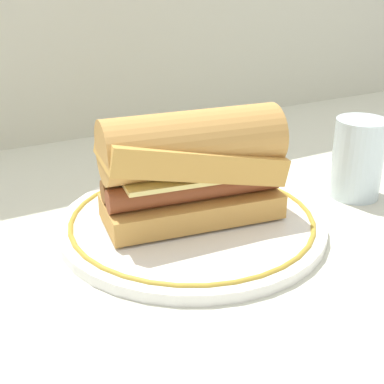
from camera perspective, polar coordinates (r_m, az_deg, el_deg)
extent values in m
plane|color=beige|center=(0.60, -0.88, -4.68)|extent=(1.50, 1.50, 0.00)
cylinder|color=white|center=(0.61, 0.00, -3.33)|extent=(0.30, 0.30, 0.01)
torus|color=#B29333|center=(0.61, 0.00, -2.83)|extent=(0.28, 0.28, 0.01)
cube|color=#C59047|center=(0.60, 0.00, -1.47)|extent=(0.20, 0.11, 0.03)
cylinder|color=brown|center=(0.58, 0.47, 0.30)|extent=(0.19, 0.05, 0.03)
cylinder|color=brown|center=(0.60, -0.45, 1.28)|extent=(0.19, 0.05, 0.03)
cube|color=#EAD67A|center=(0.59, 0.00, 2.19)|extent=(0.17, 0.10, 0.01)
cube|color=gold|center=(0.58, 0.00, 3.79)|extent=(0.21, 0.11, 0.07)
cylinder|color=tan|center=(0.58, 0.00, 5.20)|extent=(0.20, 0.10, 0.07)
cylinder|color=silver|center=(0.71, 17.05, 3.39)|extent=(0.06, 0.06, 0.10)
cylinder|color=gold|center=(0.72, 16.77, 1.22)|extent=(0.06, 0.06, 0.04)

